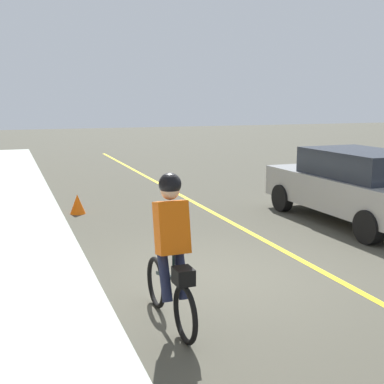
{
  "coord_description": "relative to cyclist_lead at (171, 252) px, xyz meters",
  "views": [
    {
      "loc": [
        -6.73,
        2.9,
        2.64
      ],
      "look_at": [
        1.65,
        -0.19,
        1.0
      ],
      "focal_mm": 47.53,
      "sensor_mm": 36.0,
      "label": 1
    }
  ],
  "objects": [
    {
      "name": "ground_plane",
      "position": [
        1.38,
        -1.18,
        -0.91
      ],
      "size": [
        80.0,
        80.0,
        0.0
      ],
      "primitive_type": "plane",
      "color": "#464439"
    },
    {
      "name": "lane_line_centre",
      "position": [
        1.38,
        -2.78,
        -0.91
      ],
      "size": [
        36.0,
        0.12,
        0.01
      ],
      "primitive_type": "cube",
      "color": "yellow",
      "rests_on": "ground"
    },
    {
      "name": "patrol_sedan",
      "position": [
        3.49,
        -5.28,
        -0.09
      ],
      "size": [
        4.44,
        2.0,
        1.58
      ],
      "rotation": [
        0.0,
        0.0,
        0.02
      ],
      "color": "#989998",
      "rests_on": "ground"
    },
    {
      "name": "traffic_cone_near",
      "position": [
        6.42,
        0.22,
        -0.68
      ],
      "size": [
        0.36,
        0.36,
        0.46
      ],
      "primitive_type": "cone",
      "color": "#F65C0A",
      "rests_on": "ground"
    },
    {
      "name": "cyclist_lead",
      "position": [
        0.0,
        0.0,
        0.0
      ],
      "size": [
        1.71,
        0.37,
        1.83
      ],
      "rotation": [
        0.0,
        0.0,
        0.02
      ],
      "color": "black",
      "rests_on": "ground"
    }
  ]
}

